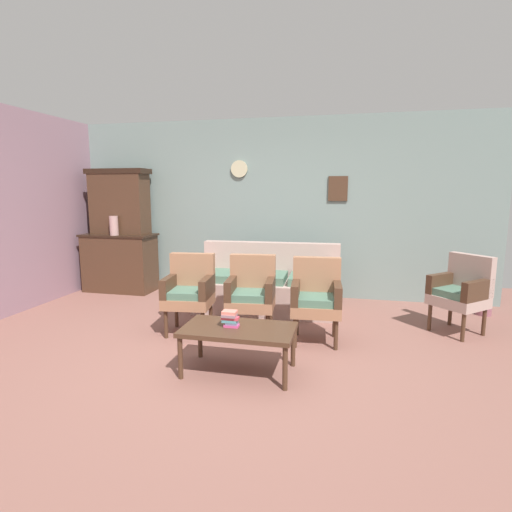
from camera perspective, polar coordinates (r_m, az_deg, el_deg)
ground_plane at (r=4.07m, az=-3.70°, el=-14.36°), size 7.68×7.68×0.00m
wall_back_with_decor at (r=6.30m, az=3.11°, el=6.72°), size 6.40×0.09×2.70m
side_cabinet at (r=6.95m, az=-18.53°, el=-0.86°), size 1.16×0.55×0.93m
cabinet_upper_hutch at (r=6.92m, az=-18.61°, el=7.30°), size 0.99×0.38×1.03m
vase_on_cabinet at (r=6.71m, az=-19.32°, el=4.04°), size 0.13×0.13×0.30m
floral_couch at (r=5.57m, az=1.68°, el=-4.29°), size 1.96×0.88×0.90m
armchair_row_middle at (r=4.73m, az=-9.32°, el=-4.69°), size 0.57×0.54×0.90m
armchair_by_doorway at (r=4.58m, az=-0.67°, el=-5.04°), size 0.57×0.54×0.90m
armchair_near_couch_end at (r=4.45m, az=8.45°, el=-5.59°), size 0.56×0.53×0.90m
wingback_chair_by_fireplace at (r=5.21m, az=26.87°, el=-4.30°), size 0.71×0.71×0.90m
coffee_table at (r=3.69m, az=-2.47°, el=-10.64°), size 1.00×0.56×0.42m
book_stack_on_table at (r=3.67m, az=-3.64°, el=-8.72°), size 0.15×0.11×0.15m
floor_vase_by_wall at (r=6.12m, az=29.51°, el=-3.88°), size 0.20×0.20×0.73m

